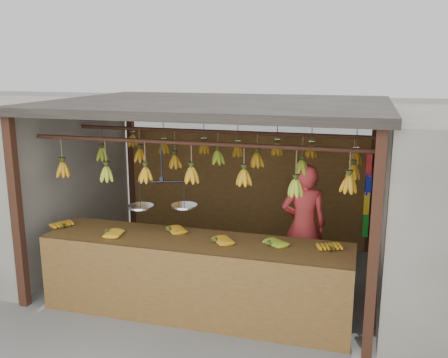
% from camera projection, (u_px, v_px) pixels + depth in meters
% --- Properties ---
extents(ground, '(80.00, 80.00, 0.00)m').
position_uv_depth(ground, '(218.00, 274.00, 6.94)').
color(ground, '#5B5B57').
extents(stall, '(4.30, 3.30, 2.40)m').
position_uv_depth(stall, '(225.00, 131.00, 6.81)').
color(stall, black).
rests_on(stall, ground).
extents(counter, '(3.61, 0.81, 0.96)m').
position_uv_depth(counter, '(192.00, 260.00, 5.61)').
color(counter, '#573A19').
rests_on(counter, ground).
extents(hanging_bananas, '(3.63, 2.23, 0.38)m').
position_uv_depth(hanging_bananas, '(218.00, 161.00, 6.58)').
color(hanging_bananas, '#B27813').
rests_on(hanging_bananas, ground).
extents(balance_scale, '(0.78, 0.47, 0.78)m').
position_uv_depth(balance_scale, '(162.00, 203.00, 5.82)').
color(balance_scale, black).
rests_on(balance_scale, ground).
extents(vendor, '(0.67, 0.52, 1.62)m').
position_uv_depth(vendor, '(304.00, 225.00, 6.50)').
color(vendor, '#BF3333').
rests_on(vendor, ground).
extents(bag_bundles, '(0.08, 0.26, 1.27)m').
position_uv_depth(bag_bundles, '(367.00, 193.00, 7.47)').
color(bag_bundles, red).
rests_on(bag_bundles, ground).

